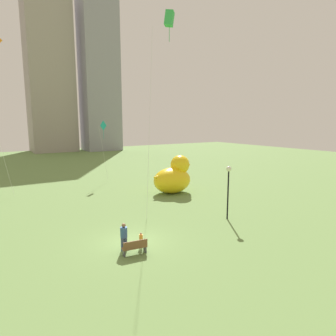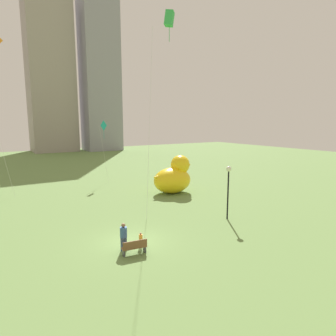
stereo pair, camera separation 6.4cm
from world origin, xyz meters
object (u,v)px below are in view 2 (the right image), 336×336
park_bench (135,247)px  person_child (141,239)px  kite_green (169,20)px  giant_inflatable_duck (174,177)px  person_adult (124,236)px  lamppost (228,180)px  kite_teal (104,127)px

park_bench → person_child: (0.78, 0.75, 0.05)m
kite_green → giant_inflatable_duck: bearing=53.6°
person_adult → person_child: (1.10, -0.10, -0.43)m
person_child → person_adult: bearing=175.0°
lamppost → kite_green: kite_green is taller
person_adult → lamppost: lamppost is taller
person_adult → kite_green: (6.17, 4.63, 14.55)m
park_bench → kite_green: bearing=43.1°
park_bench → kite_green: (5.86, 5.48, 15.04)m
person_child → lamppost: 8.76m
lamppost → kite_teal: (-2.94, 19.93, 3.87)m
giant_inflatable_duck → kite_green: kite_green is taller
lamppost → park_bench: bearing=-169.1°
person_adult → lamppost: (9.38, 0.90, 2.24)m
park_bench → kite_green: 17.04m
person_adult → lamppost: size_ratio=0.40×
person_adult → giant_inflatable_duck: 14.97m
park_bench → lamppost: 9.62m
park_bench → person_adult: (-0.32, 0.85, 0.48)m
park_bench → kite_teal: size_ratio=0.19×
person_adult → kite_green: bearing=36.9°
giant_inflatable_duck → kite_teal: size_ratio=0.63×
park_bench → giant_inflatable_duck: size_ratio=0.30×
kite_teal → kite_green: size_ratio=0.49×
lamppost → kite_teal: kite_teal is taller
person_child → kite_teal: 22.57m
giant_inflatable_duck → person_child: bearing=-131.5°
person_child → lamppost: bearing=6.9°
person_adult → kite_teal: size_ratio=0.22×
park_bench → giant_inflatable_duck: giant_inflatable_duck is taller
person_adult → giant_inflatable_duck: size_ratio=0.35×
park_bench → person_child: person_child is taller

